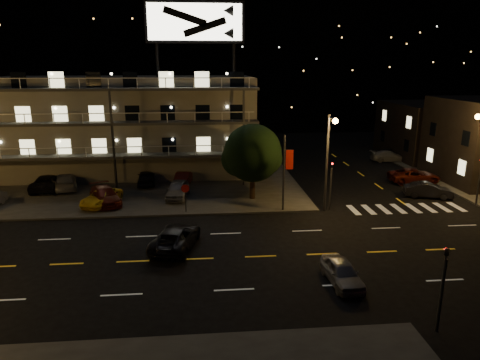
{
  "coord_description": "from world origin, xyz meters",
  "views": [
    {
      "loc": [
        -1.53,
        -24.77,
        11.86
      ],
      "look_at": [
        1.39,
        8.0,
        2.9
      ],
      "focal_mm": 32.0,
      "sensor_mm": 36.0,
      "label": 1
    }
  ],
  "objects": [
    {
      "name": "ground",
      "position": [
        0.0,
        0.0,
        0.0
      ],
      "size": [
        140.0,
        140.0,
        0.0
      ],
      "primitive_type": "plane",
      "color": "black",
      "rests_on": "ground"
    },
    {
      "name": "curb_nw",
      "position": [
        -14.0,
        20.0,
        0.07
      ],
      "size": [
        44.0,
        24.0,
        0.15
      ],
      "primitive_type": "cube",
      "color": "#333331",
      "rests_on": "ground"
    },
    {
      "name": "curb_ne",
      "position": [
        30.0,
        20.0,
        0.07
      ],
      "size": [
        16.0,
        24.0,
        0.15
      ],
      "primitive_type": "cube",
      "color": "#333331",
      "rests_on": "ground"
    },
    {
      "name": "motel",
      "position": [
        -9.94,
        23.88,
        5.34
      ],
      "size": [
        28.0,
        13.8,
        18.1
      ],
      "color": "gray",
      "rests_on": "ground"
    },
    {
      "name": "side_bldg_back",
      "position": [
        29.99,
        28.0,
        3.5
      ],
      "size": [
        14.06,
        12.0,
        7.0
      ],
      "color": "black",
      "rests_on": "ground"
    },
    {
      "name": "hill_backdrop",
      "position": [
        -5.94,
        68.78,
        11.55
      ],
      "size": [
        120.0,
        25.0,
        24.0
      ],
      "color": "black",
      "rests_on": "ground"
    },
    {
      "name": "streetlight_nc",
      "position": [
        8.5,
        7.94,
        4.96
      ],
      "size": [
        0.44,
        1.92,
        8.0
      ],
      "color": "#2D2D30",
      "rests_on": "ground"
    },
    {
      "name": "signal_nw",
      "position": [
        9.0,
        8.5,
        2.57
      ],
      "size": [
        0.2,
        0.27,
        4.6
      ],
      "color": "#2D2D30",
      "rests_on": "ground"
    },
    {
      "name": "signal_sw",
      "position": [
        9.0,
        -8.5,
        2.57
      ],
      "size": [
        0.2,
        0.27,
        4.6
      ],
      "color": "#2D2D30",
      "rests_on": "ground"
    },
    {
      "name": "signal_ne",
      "position": [
        22.0,
        8.5,
        2.57
      ],
      "size": [
        0.27,
        0.2,
        4.6
      ],
      "color": "#2D2D30",
      "rests_on": "ground"
    },
    {
      "name": "banner_north",
      "position": [
        5.09,
        8.4,
        3.43
      ],
      "size": [
        0.83,
        0.16,
        6.4
      ],
      "color": "#2D2D30",
      "rests_on": "ground"
    },
    {
      "name": "stop_sign",
      "position": [
        -3.0,
        8.57,
        1.71
      ],
      "size": [
        0.91,
        0.11,
        2.61
      ],
      "color": "#2D2D30",
      "rests_on": "ground"
    },
    {
      "name": "tree",
      "position": [
        2.8,
        11.78,
        4.14
      ],
      "size": [
        5.33,
        5.14,
        6.72
      ],
      "color": "black",
      "rests_on": "curb_nw"
    },
    {
      "name": "lot_car_2",
      "position": [
        -10.3,
        11.11,
        0.78
      ],
      "size": [
        3.31,
        4.97,
        1.27
      ],
      "primitive_type": "imported",
      "rotation": [
        0.0,
        0.0,
        -0.29
      ],
      "color": "gold",
      "rests_on": "curb_nw"
    },
    {
      "name": "lot_car_3",
      "position": [
        -10.03,
        11.43,
        0.87
      ],
      "size": [
        3.83,
        5.33,
        1.43
      ],
      "primitive_type": "imported",
      "rotation": [
        0.0,
        0.0,
        0.42
      ],
      "color": "#51140B",
      "rests_on": "curb_nw"
    },
    {
      "name": "lot_car_4",
      "position": [
        -3.86,
        12.65,
        0.9
      ],
      "size": [
        2.2,
        4.58,
        1.51
      ],
      "primitive_type": "imported",
      "rotation": [
        0.0,
        0.0,
        -0.1
      ],
      "color": "gray",
      "rests_on": "curb_nw"
    },
    {
      "name": "lot_car_6",
      "position": [
        -16.43,
        16.3,
        0.87
      ],
      "size": [
        2.67,
        5.33,
        1.45
      ],
      "primitive_type": "imported",
      "rotation": [
        0.0,
        0.0,
        3.19
      ],
      "color": "black",
      "rests_on": "curb_nw"
    },
    {
      "name": "lot_car_7",
      "position": [
        -14.84,
        16.43,
        0.89
      ],
      "size": [
        3.39,
        5.47,
        1.48
      ],
      "primitive_type": "imported",
      "rotation": [
        0.0,
        0.0,
        3.42
      ],
      "color": "gray",
      "rests_on": "curb_nw"
    },
    {
      "name": "lot_car_8",
      "position": [
        -7.21,
        17.2,
        0.87
      ],
      "size": [
        2.03,
        4.36,
        1.44
      ],
      "primitive_type": "imported",
      "rotation": [
        0.0,
        0.0,
        3.22
      ],
      "color": "black",
      "rests_on": "curb_nw"
    },
    {
      "name": "lot_car_9",
      "position": [
        -3.45,
        17.15,
        0.8
      ],
      "size": [
        1.95,
        4.1,
        1.3
      ],
      "primitive_type": "imported",
      "rotation": [
        0.0,
        0.0,
        2.99
      ],
      "color": "#51140B",
      "rests_on": "curb_nw"
    },
    {
      "name": "side_car_0",
      "position": [
        18.96,
        11.0,
        0.69
      ],
      "size": [
        4.46,
        2.61,
        1.39
      ],
      "primitive_type": "imported",
      "rotation": [
        0.0,
        0.0,
        1.28
      ],
      "color": "black",
      "rests_on": "ground"
    },
    {
      "name": "side_car_1",
      "position": [
        20.17,
        16.1,
        0.72
      ],
      "size": [
        5.18,
        2.42,
        1.44
      ],
      "primitive_type": "imported",
      "rotation": [
        0.0,
        0.0,
        1.56
      ],
      "color": "#51140B",
      "rests_on": "ground"
    },
    {
      "name": "side_car_2",
      "position": [
        21.81,
        25.87,
        0.67
      ],
      "size": [
        4.82,
        2.44,
        1.34
      ],
      "primitive_type": "imported",
      "rotation": [
        0.0,
        0.0,
        1.45
      ],
      "color": "gray",
      "rests_on": "ground"
    },
    {
      "name": "side_car_3",
      "position": [
        23.0,
        28.29,
        0.62
      ],
      "size": [
        3.67,
        1.56,
        1.24
      ],
      "primitive_type": "imported",
      "rotation": [
        0.0,
        0.0,
        1.6
      ],
      "color": "black",
      "rests_on": "ground"
    },
    {
      "name": "road_car_east",
      "position": [
        6.05,
        -3.77,
        0.65
      ],
      "size": [
        1.77,
        3.93,
        1.31
      ],
      "primitive_type": "imported",
      "rotation": [
        0.0,
        0.0,
        0.06
      ],
      "color": "gray",
      "rests_on": "ground"
    },
    {
      "name": "road_car_west",
      "position": [
        -3.44,
        1.93,
        0.73
      ],
      "size": [
        3.63,
        5.69,
        1.46
      ],
      "primitive_type": "imported",
      "rotation": [
        0.0,
        0.0,
        2.9
      ],
      "color": "black",
      "rests_on": "ground"
    }
  ]
}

